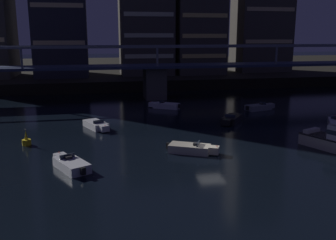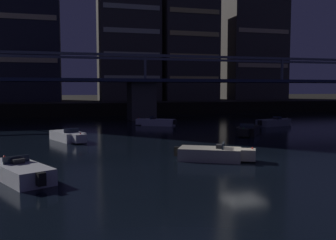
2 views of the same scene
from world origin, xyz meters
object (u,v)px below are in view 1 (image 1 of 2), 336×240
(speedboat_far_left, at_px, (259,107))
(channel_buoy, at_px, (26,141))
(speedboat_far_center, at_px, (192,149))
(river_bridge, at_px, (155,73))
(speedboat_mid_right, at_px, (231,119))
(speedboat_mid_left, at_px, (165,106))
(speedboat_mid_center, at_px, (336,123))
(tower_east_tall, at_px, (197,26))
(speedboat_near_right, at_px, (96,125))
(speedboat_near_center, at_px, (71,164))
(tower_central, at_px, (146,25))

(speedboat_far_left, distance_m, channel_buoy, 34.23)
(speedboat_far_center, relative_size, channel_buoy, 2.79)
(river_bridge, xyz_separation_m, speedboat_mid_right, (6.76, -20.49, -4.09))
(speedboat_mid_left, xyz_separation_m, speedboat_far_left, (13.84, -4.17, 0.00))
(speedboat_mid_left, height_order, channel_buoy, channel_buoy)
(speedboat_mid_right, height_order, speedboat_far_left, same)
(speedboat_mid_center, relative_size, channel_buoy, 2.76)
(tower_east_tall, xyz_separation_m, speedboat_mid_left, (-13.72, -31.48, -12.85))
(speedboat_far_left, bearing_deg, speedboat_mid_left, 163.21)
(tower_east_tall, distance_m, speedboat_mid_right, 45.15)
(channel_buoy, bearing_deg, speedboat_near_right, 39.11)
(speedboat_near_right, relative_size, channel_buoy, 2.86)
(speedboat_mid_left, bearing_deg, river_bridge, 90.60)
(speedboat_far_left, bearing_deg, speedboat_mid_center, -67.26)
(speedboat_near_center, bearing_deg, speedboat_mid_right, 35.20)
(tower_central, distance_m, channel_buoy, 52.77)
(river_bridge, height_order, speedboat_mid_center, river_bridge)
(tower_central, height_order, tower_east_tall, tower_central)
(speedboat_far_left, height_order, channel_buoy, channel_buoy)
(speedboat_mid_right, distance_m, speedboat_far_left, 10.06)
(tower_central, distance_m, speedboat_mid_left, 33.07)
(speedboat_mid_left, relative_size, channel_buoy, 2.74)
(speedboat_near_right, distance_m, speedboat_mid_center, 29.84)
(speedboat_mid_left, relative_size, speedboat_far_left, 0.93)
(speedboat_near_right, bearing_deg, river_bridge, 62.52)
(tower_east_tall, distance_m, speedboat_mid_left, 36.66)
(speedboat_mid_center, bearing_deg, speedboat_near_center, -163.79)
(speedboat_far_center, height_order, channel_buoy, channel_buoy)
(tower_central, relative_size, speedboat_near_center, 4.60)
(speedboat_mid_left, bearing_deg, speedboat_near_right, -133.90)
(river_bridge, xyz_separation_m, speedboat_far_left, (13.93, -13.44, -4.09))
(tower_east_tall, distance_m, channel_buoy, 59.27)
(tower_east_tall, relative_size, speedboat_mid_right, 4.78)
(tower_central, xyz_separation_m, channel_buoy, (-19.34, -47.37, -12.92))
(speedboat_far_left, distance_m, speedboat_far_center, 24.33)
(tower_east_tall, bearing_deg, tower_central, -174.93)
(tower_central, xyz_separation_m, speedboat_near_center, (-14.51, -55.54, -12.98))
(tower_central, distance_m, speedboat_far_center, 54.87)
(speedboat_near_right, distance_m, speedboat_far_center, 14.71)
(speedboat_mid_right, distance_m, speedboat_far_center, 14.35)
(river_bridge, xyz_separation_m, speedboat_mid_center, (18.85, -25.17, -4.09))
(speedboat_near_right, relative_size, speedboat_mid_left, 1.05)
(speedboat_mid_right, bearing_deg, tower_east_tall, 80.61)
(speedboat_near_center, xyz_separation_m, speedboat_far_center, (11.29, 2.33, 0.00))
(speedboat_near_right, height_order, speedboat_mid_left, same)
(river_bridge, relative_size, channel_buoy, 52.53)
(speedboat_near_right, bearing_deg, speedboat_far_left, 15.80)
(river_bridge, relative_size, tower_central, 4.07)
(tower_east_tall, bearing_deg, speedboat_mid_center, -83.94)
(tower_east_tall, bearing_deg, river_bridge, -121.89)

